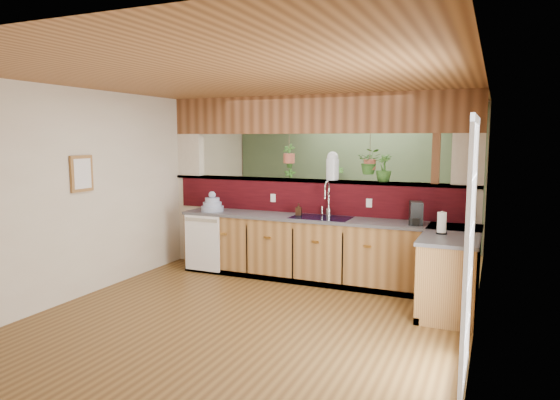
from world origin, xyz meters
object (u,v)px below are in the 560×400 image
at_px(dish_stack, 212,205).
at_px(shelving_console, 317,218).
at_px(glass_jar, 333,166).
at_px(paper_towel, 442,223).
at_px(coffee_maker, 416,214).
at_px(soap_dispenser, 299,209).
at_px(faucet, 327,197).

bearing_deg(dish_stack, shelving_console, 70.51).
xyz_separation_m(dish_stack, glass_jar, (1.72, 0.45, 0.60)).
height_order(paper_towel, glass_jar, glass_jar).
distance_m(coffee_maker, glass_jar, 1.43).
bearing_deg(soap_dispenser, coffee_maker, -3.69).
bearing_deg(coffee_maker, faucet, 157.25).
xyz_separation_m(dish_stack, paper_towel, (3.33, -0.49, 0.03)).
height_order(dish_stack, soap_dispenser, dish_stack).
bearing_deg(faucet, coffee_maker, -9.28).
bearing_deg(glass_jar, coffee_maker, -18.91).
relative_size(dish_stack, shelving_console, 0.23).
distance_m(soap_dispenser, coffee_maker, 1.64).
distance_m(dish_stack, shelving_console, 2.54).
xyz_separation_m(faucet, coffee_maker, (1.24, -0.20, -0.14)).
xyz_separation_m(faucet, glass_jar, (-0.00, 0.22, 0.43)).
relative_size(coffee_maker, paper_towel, 1.09).
distance_m(glass_jar, shelving_console, 2.37).
bearing_deg(shelving_console, soap_dispenser, -79.62).
bearing_deg(shelving_console, coffee_maker, -49.80).
relative_size(faucet, dish_stack, 1.47).
bearing_deg(faucet, paper_towel, -24.07).
distance_m(faucet, soap_dispenser, 0.44).
relative_size(faucet, coffee_maker, 1.73).
bearing_deg(paper_towel, shelving_console, 131.34).
height_order(paper_towel, shelving_console, paper_towel).
distance_m(coffee_maker, paper_towel, 0.63).
relative_size(dish_stack, paper_towel, 1.29).
height_order(soap_dispenser, glass_jar, glass_jar).
distance_m(faucet, shelving_console, 2.40).
distance_m(paper_towel, glass_jar, 1.95).
bearing_deg(soap_dispenser, shelving_console, 102.71).
relative_size(faucet, paper_towel, 1.89).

